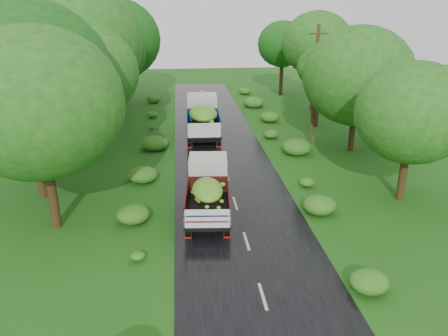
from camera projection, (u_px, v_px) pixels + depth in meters
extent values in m
plane|color=#1A4B10|center=(263.00, 297.00, 16.07)|extent=(120.00, 120.00, 0.00)
cube|color=black|center=(243.00, 230.00, 20.72)|extent=(6.50, 80.00, 0.02)
cube|color=#BFB78C|center=(263.00, 296.00, 16.07)|extent=(0.12, 1.60, 0.00)
cube|color=#BFB78C|center=(246.00, 241.00, 19.79)|extent=(0.12, 1.60, 0.00)
cube|color=#BFB78C|center=(235.00, 203.00, 23.50)|extent=(0.12, 1.60, 0.00)
cube|color=#BFB78C|center=(227.00, 176.00, 27.22)|extent=(0.12, 1.60, 0.00)
cube|color=#BFB78C|center=(221.00, 155.00, 30.94)|extent=(0.12, 1.60, 0.00)
cube|color=#BFB78C|center=(216.00, 139.00, 34.66)|extent=(0.12, 1.60, 0.00)
cube|color=#BFB78C|center=(212.00, 125.00, 38.38)|extent=(0.12, 1.60, 0.00)
cube|color=#BFB78C|center=(209.00, 115.00, 42.10)|extent=(0.12, 1.60, 0.00)
cube|color=#BFB78C|center=(206.00, 106.00, 45.82)|extent=(0.12, 1.60, 0.00)
cube|color=#BFB78C|center=(204.00, 98.00, 49.54)|extent=(0.12, 1.60, 0.00)
cube|color=#BFB78C|center=(202.00, 91.00, 53.26)|extent=(0.12, 1.60, 0.00)
cube|color=black|center=(208.00, 205.00, 22.01)|extent=(1.98, 5.26, 0.26)
cylinder|color=black|center=(192.00, 192.00, 23.79)|extent=(0.33, 0.93, 0.91)
cylinder|color=black|center=(225.00, 192.00, 23.83)|extent=(0.33, 0.93, 0.91)
cylinder|color=black|center=(189.00, 218.00, 20.95)|extent=(0.33, 0.93, 0.91)
cylinder|color=black|center=(226.00, 218.00, 20.99)|extent=(0.33, 0.93, 0.91)
cylinder|color=black|center=(188.00, 227.00, 20.07)|extent=(0.33, 0.93, 0.91)
cylinder|color=black|center=(227.00, 227.00, 20.11)|extent=(0.33, 0.93, 0.91)
cube|color=maroon|center=(188.00, 235.00, 19.85)|extent=(0.31, 0.06, 0.41)
cube|color=maroon|center=(227.00, 234.00, 19.89)|extent=(0.31, 0.06, 0.41)
cube|color=silver|center=(208.00, 172.00, 23.58)|extent=(2.15, 1.89, 1.74)
cube|color=black|center=(208.00, 210.00, 21.04)|extent=(2.41, 4.09, 0.15)
cube|color=#47180C|center=(186.00, 200.00, 20.84)|extent=(0.38, 3.93, 0.87)
cube|color=#47180C|center=(229.00, 200.00, 20.89)|extent=(0.38, 3.93, 0.87)
cube|color=#47180C|center=(208.00, 184.00, 22.67)|extent=(2.10, 0.24, 0.87)
cube|color=silver|center=(207.00, 219.00, 19.06)|extent=(2.10, 0.24, 0.87)
ellipsoid|color=#38971B|center=(207.00, 190.00, 20.67)|extent=(2.02, 3.43, 0.91)
cube|color=black|center=(203.00, 129.00, 34.82)|extent=(2.10, 6.29, 0.31)
cylinder|color=black|center=(190.00, 124.00, 36.92)|extent=(0.34, 1.12, 1.11)
cylinder|color=black|center=(215.00, 123.00, 37.06)|extent=(0.34, 1.12, 1.11)
cylinder|color=black|center=(190.00, 136.00, 33.48)|extent=(0.34, 1.12, 1.11)
cylinder|color=black|center=(218.00, 135.00, 33.63)|extent=(0.34, 1.12, 1.11)
cylinder|color=black|center=(190.00, 140.00, 32.42)|extent=(0.34, 1.12, 1.11)
cylinder|color=black|center=(218.00, 140.00, 32.57)|extent=(0.34, 1.12, 1.11)
cube|color=maroon|center=(190.00, 145.00, 32.16)|extent=(0.38, 0.06, 0.50)
cube|color=maroon|center=(219.00, 144.00, 32.30)|extent=(0.38, 0.06, 0.50)
cube|color=silver|center=(202.00, 107.00, 36.71)|extent=(2.51, 2.18, 2.10)
cube|color=black|center=(203.00, 130.00, 33.65)|extent=(2.69, 4.84, 0.18)
cube|color=navy|center=(187.00, 122.00, 33.34)|extent=(0.23, 4.76, 1.05)
cube|color=navy|center=(219.00, 122.00, 33.51)|extent=(0.23, 4.76, 1.05)
cube|color=navy|center=(202.00, 115.00, 35.61)|extent=(2.55, 0.17, 1.05)
cube|color=silver|center=(204.00, 130.00, 31.25)|extent=(2.55, 0.17, 1.05)
ellipsoid|color=#38971B|center=(203.00, 114.00, 33.19)|extent=(2.26, 4.06, 1.11)
cylinder|color=#382616|center=(314.00, 86.00, 32.28)|extent=(0.30, 0.30, 8.74)
cube|color=#382616|center=(318.00, 34.00, 30.97)|extent=(1.49, 0.56, 0.11)
cylinder|color=black|center=(47.00, 160.00, 19.91)|extent=(0.44, 0.44, 6.85)
ellipsoid|color=#0E4910|center=(39.00, 104.00, 18.98)|extent=(3.87, 3.87, 3.48)
cylinder|color=black|center=(34.00, 133.00, 23.10)|extent=(0.46, 0.46, 7.39)
ellipsoid|color=#0E4910|center=(25.00, 79.00, 22.11)|extent=(4.24, 4.24, 3.82)
cylinder|color=black|center=(92.00, 111.00, 29.20)|extent=(0.44, 0.44, 6.74)
ellipsoid|color=#0E4910|center=(87.00, 72.00, 28.30)|extent=(3.65, 3.65, 3.28)
cylinder|color=black|center=(80.00, 85.00, 33.60)|extent=(0.48, 0.48, 8.45)
ellipsoid|color=#0E4910|center=(75.00, 42.00, 32.46)|extent=(4.51, 4.51, 4.05)
cylinder|color=black|center=(103.00, 82.00, 38.64)|extent=(0.45, 0.45, 7.13)
ellipsoid|color=#0E4910|center=(100.00, 50.00, 37.68)|extent=(4.01, 4.01, 3.61)
cylinder|color=black|center=(104.00, 66.00, 42.97)|extent=(0.49, 0.49, 8.56)
ellipsoid|color=#0E4910|center=(100.00, 32.00, 41.82)|extent=(3.87, 3.87, 3.48)
cylinder|color=black|center=(118.00, 67.00, 46.65)|extent=(0.46, 0.46, 7.45)
ellipsoid|color=#0E4910|center=(116.00, 39.00, 45.65)|extent=(4.32, 4.32, 3.89)
cylinder|color=black|center=(407.00, 151.00, 23.11)|extent=(0.41, 0.41, 5.52)
ellipsoid|color=#195615|center=(413.00, 113.00, 22.37)|extent=(3.43, 3.43, 3.09)
cylinder|color=black|center=(354.00, 109.00, 30.89)|extent=(0.43, 0.43, 6.13)
ellipsoid|color=#195615|center=(358.00, 76.00, 30.06)|extent=(3.91, 3.91, 3.52)
cylinder|color=black|center=(318.00, 94.00, 37.17)|extent=(0.42, 0.42, 5.78)
ellipsoid|color=#195615|center=(320.00, 67.00, 36.39)|extent=(2.76, 2.76, 2.49)
cylinder|color=black|center=(315.00, 73.00, 42.48)|extent=(0.46, 0.46, 7.42)
ellipsoid|color=#195615|center=(317.00, 43.00, 41.48)|extent=(3.65, 3.65, 3.28)
cylinder|color=black|center=(282.00, 66.00, 50.16)|extent=(0.44, 0.44, 6.55)
ellipsoid|color=#195615|center=(283.00, 44.00, 49.27)|extent=(3.38, 3.38, 3.05)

